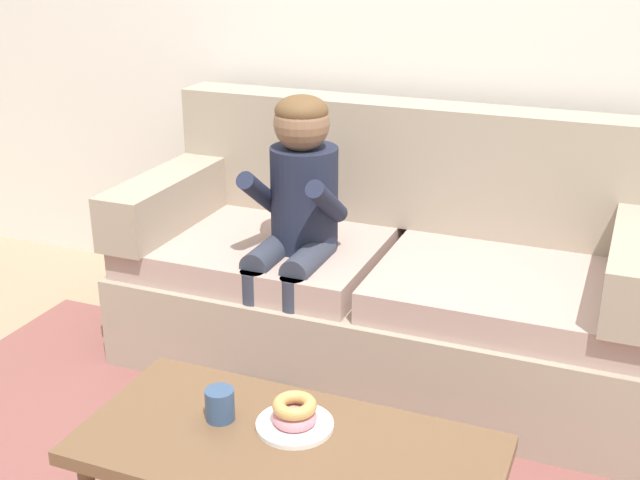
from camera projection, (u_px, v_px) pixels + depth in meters
The scene contains 8 objects.
ground at pixel (271, 469), 2.69m from camera, with size 10.00×10.00×0.00m, color #9E896B.
couch at pixel (387, 278), 3.25m from camera, with size 2.05×0.90×1.01m.
coffee_table at pixel (287, 458), 2.12m from camera, with size 1.10×0.53×0.43m.
person_child at pixel (296, 211), 3.06m from camera, with size 0.34×0.58×1.10m.
plate at pixel (295, 425), 2.17m from camera, with size 0.21×0.21×0.01m, color white.
donut at pixel (295, 417), 2.16m from camera, with size 0.12×0.12×0.04m, color pink.
donut_second at pixel (295, 405), 2.15m from camera, with size 0.12×0.12×0.04m, color tan.
mug at pixel (220, 404), 2.20m from camera, with size 0.08×0.08×0.09m, color #334C72.
Camera 1 is at (0.99, -2.00, 1.69)m, focal length 45.58 mm.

